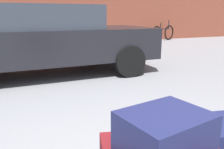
{
  "coord_description": "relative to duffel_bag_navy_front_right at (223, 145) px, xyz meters",
  "views": [
    {
      "loc": [
        -0.8,
        -0.8,
        1.24
      ],
      "look_at": [
        0.0,
        1.2,
        0.69
      ],
      "focal_mm": 37.8,
      "sensor_mm": 36.0,
      "label": 1
    }
  ],
  "objects": [
    {
      "name": "duffel_bag_navy_front_right",
      "position": [
        0.0,
        0.0,
        0.0
      ],
      "size": [
        0.58,
        0.39,
        0.3
      ],
      "primitive_type": "cube",
      "rotation": [
        0.0,
        0.0,
        -0.17
      ],
      "color": "#191E47",
      "rests_on": "luggage_cart"
    },
    {
      "name": "duffel_bag_navy_topmost_pile",
      "position": [
        -0.48,
        -0.09,
        0.22
      ],
      "size": [
        0.44,
        0.38,
        0.2
      ],
      "primitive_type": "cube",
      "rotation": [
        0.0,
        0.0,
        0.2
      ],
      "color": "#191E47",
      "rests_on": "suitcase_maroon_center"
    },
    {
      "name": "parked_car",
      "position": [
        -0.51,
        4.13,
        0.27
      ],
      "size": [
        4.35,
        2.01,
        1.42
      ],
      "color": "black",
      "rests_on": "ground_plane"
    },
    {
      "name": "bicycle_leaning",
      "position": [
        5.46,
        8.86,
        -0.12
      ],
      "size": [
        1.66,
        0.7,
        0.96
      ],
      "color": "black",
      "rests_on": "ground_plane"
    },
    {
      "name": "bollard_kerb_near",
      "position": [
        1.88,
        7.52,
        -0.2
      ],
      "size": [
        0.25,
        0.25,
        0.57
      ],
      "primitive_type": "cylinder",
      "color": "#72665B",
      "rests_on": "ground_plane"
    },
    {
      "name": "bollard_kerb_mid",
      "position": [
        3.31,
        7.52,
        -0.2
      ],
      "size": [
        0.25,
        0.25,
        0.57
      ],
      "primitive_type": "cylinder",
      "color": "#72665B",
      "rests_on": "ground_plane"
    }
  ]
}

